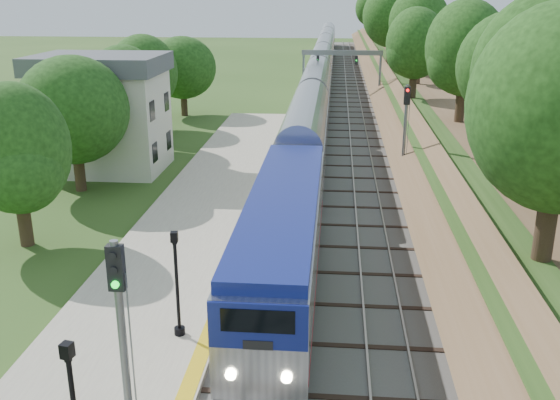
# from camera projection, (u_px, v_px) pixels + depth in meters

# --- Properties ---
(trackbed) EXTENTS (9.50, 170.00, 0.28)m
(trackbed) POSITION_uv_depth(u_px,v_px,m) (336.00, 101.00, 71.22)
(trackbed) COLOR #4C4944
(trackbed) RESTS_ON ground
(platform) EXTENTS (6.40, 68.00, 0.38)m
(platform) POSITION_uv_depth(u_px,v_px,m) (184.00, 248.00, 30.26)
(platform) COLOR #A69B86
(platform) RESTS_ON ground
(yellow_stripe) EXTENTS (0.55, 68.00, 0.01)m
(yellow_stripe) POSITION_uv_depth(u_px,v_px,m) (242.00, 247.00, 29.95)
(yellow_stripe) COLOR gold
(yellow_stripe) RESTS_ON platform
(embankment) EXTENTS (10.64, 170.00, 11.70)m
(embankment) POSITION_uv_depth(u_px,v_px,m) (411.00, 85.00, 69.92)
(embankment) COLOR brown
(embankment) RESTS_ON ground
(station_building) EXTENTS (8.60, 6.60, 8.00)m
(station_building) POSITION_uv_depth(u_px,v_px,m) (103.00, 112.00, 42.97)
(station_building) COLOR beige
(station_building) RESTS_ON ground
(signal_gantry) EXTENTS (8.40, 0.38, 6.20)m
(signal_gantry) POSITION_uv_depth(u_px,v_px,m) (342.00, 64.00, 64.94)
(signal_gantry) COLOR slate
(signal_gantry) RESTS_ON ground
(trees_behind_platform) EXTENTS (7.82, 53.32, 7.21)m
(trees_behind_platform) POSITION_uv_depth(u_px,v_px,m) (92.00, 137.00, 33.78)
(trees_behind_platform) COLOR #332316
(trees_behind_platform) RESTS_ON ground
(train) EXTENTS (2.83, 133.05, 4.16)m
(train) POSITION_uv_depth(u_px,v_px,m) (321.00, 73.00, 79.30)
(train) COLOR black
(train) RESTS_ON trackbed
(lamppost_far) EXTENTS (0.39, 0.39, 3.94)m
(lamppost_far) POSITION_uv_depth(u_px,v_px,m) (177.00, 290.00, 21.80)
(lamppost_far) COLOR black
(lamppost_far) RESTS_ON platform
(signal_platform) EXTENTS (0.38, 0.30, 6.40)m
(signal_platform) POSITION_uv_depth(u_px,v_px,m) (122.00, 338.00, 14.69)
(signal_platform) COLOR slate
(signal_platform) RESTS_ON platform
(signal_farside) EXTENTS (0.36, 0.29, 6.64)m
(signal_farside) POSITION_uv_depth(u_px,v_px,m) (405.00, 128.00, 37.77)
(signal_farside) COLOR slate
(signal_farside) RESTS_ON ground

